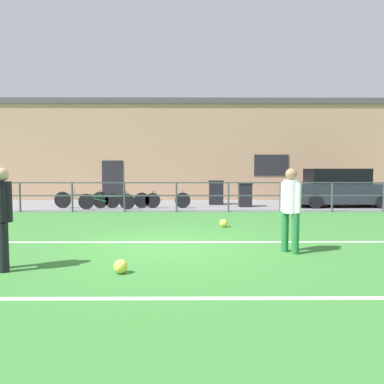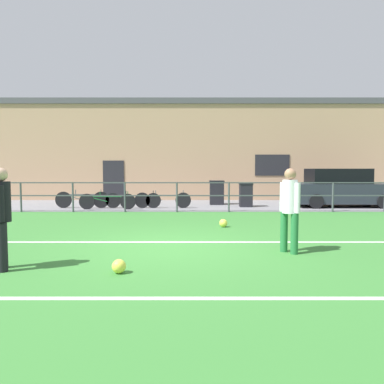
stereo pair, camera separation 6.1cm
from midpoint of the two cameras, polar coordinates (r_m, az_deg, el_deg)
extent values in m
cube|color=#387A33|center=(7.62, -4.22, -8.91)|extent=(60.00, 44.00, 0.04)
cube|color=white|center=(8.01, -4.00, -8.12)|extent=(36.00, 0.11, 0.00)
cube|color=white|center=(4.69, -7.07, -16.79)|extent=(36.00, 0.11, 0.00)
cube|color=slate|center=(16.01, -1.99, -2.14)|extent=(48.00, 5.00, 0.02)
cylinder|color=#474C51|center=(14.97, -25.98, -0.75)|extent=(0.07, 0.07, 1.15)
cylinder|color=#474C51|center=(14.20, -18.71, -0.79)|extent=(0.07, 0.07, 1.15)
cylinder|color=#474C51|center=(13.69, -10.75, -0.82)|extent=(0.07, 0.07, 1.15)
cylinder|color=#474C51|center=(13.47, -2.36, -0.84)|extent=(0.07, 0.07, 1.15)
cylinder|color=#474C51|center=(13.53, 6.13, -0.83)|extent=(0.07, 0.07, 1.15)
cylinder|color=#474C51|center=(13.89, 14.36, -0.81)|extent=(0.07, 0.07, 1.15)
cylinder|color=#474C51|center=(14.52, 22.03, -0.77)|extent=(0.07, 0.07, 1.15)
cube|color=#474C51|center=(13.43, -2.37, 1.52)|extent=(36.00, 0.04, 0.04)
cube|color=#474C51|center=(13.46, -2.36, -0.59)|extent=(36.00, 0.04, 0.04)
cube|color=tan|center=(19.64, -1.63, 6.28)|extent=(28.00, 2.40, 5.04)
cube|color=#232328|center=(18.86, -12.56, 1.83)|extent=(1.10, 0.04, 2.10)
cube|color=#232328|center=(18.88, 13.00, 4.29)|extent=(1.80, 0.04, 1.10)
cube|color=#4C4C51|center=(19.94, -1.65, 13.97)|extent=(28.00, 2.56, 0.30)
cylinder|color=black|center=(6.66, -28.18, -7.53)|extent=(0.14, 0.14, 0.79)
cylinder|color=black|center=(6.42, -28.23, -7.94)|extent=(0.14, 0.14, 0.79)
cylinder|color=black|center=(6.44, -28.40, -1.41)|extent=(0.29, 0.29, 0.65)
sphere|color=tan|center=(6.42, -28.52, 2.50)|extent=(0.22, 0.22, 0.22)
cylinder|color=black|center=(6.62, -28.36, -1.44)|extent=(0.10, 0.10, 0.59)
cylinder|color=black|center=(6.27, -28.44, -1.70)|extent=(0.10, 0.10, 0.59)
cylinder|color=#237038|center=(7.27, 14.96, -6.32)|extent=(0.14, 0.14, 0.79)
cylinder|color=#237038|center=(7.12, 16.55, -6.55)|extent=(0.14, 0.14, 0.79)
cylinder|color=white|center=(7.10, 15.85, -0.71)|extent=(0.29, 0.29, 0.65)
sphere|color=#A37556|center=(7.08, 15.92, 2.82)|extent=(0.22, 0.22, 0.22)
cylinder|color=white|center=(7.21, 14.72, -0.76)|extent=(0.10, 0.10, 0.58)
cylinder|color=white|center=(7.00, 17.01, -0.94)|extent=(0.10, 0.10, 0.58)
sphere|color=#E5E04C|center=(10.03, 5.28, -5.06)|extent=(0.23, 0.23, 0.23)
sphere|color=#E5E04C|center=(5.77, -11.52, -11.76)|extent=(0.22, 0.22, 0.22)
cube|color=#282D38|center=(16.62, 23.25, -0.16)|extent=(4.12, 1.69, 0.84)
cube|color=black|center=(16.51, 22.66, 2.41)|extent=(2.47, 1.42, 0.64)
cylinder|color=black|center=(15.38, 19.62, -1.44)|extent=(0.60, 0.18, 0.60)
cylinder|color=black|center=(16.53, 28.81, -1.33)|extent=(0.60, 0.18, 0.60)
cylinder|color=black|center=(16.91, 17.78, -0.95)|extent=(0.60, 0.18, 0.60)
cylinder|color=black|center=(17.96, 26.32, -0.89)|extent=(0.60, 0.18, 0.60)
cylinder|color=black|center=(14.80, -16.63, -1.50)|extent=(0.64, 0.04, 0.64)
cylinder|color=black|center=(14.41, -10.29, -1.54)|extent=(0.64, 0.04, 0.64)
cube|color=#1E6633|center=(14.57, -13.51, -0.71)|extent=(1.29, 0.04, 0.04)
cube|color=#1E6633|center=(14.68, -15.08, -1.11)|extent=(0.81, 0.03, 0.23)
cylinder|color=#1E6633|center=(14.63, -14.63, -0.31)|extent=(0.03, 0.03, 0.20)
cylinder|color=#1E6633|center=(14.39, -10.30, -0.44)|extent=(0.03, 0.03, 0.28)
cylinder|color=black|center=(15.62, -20.08, -1.21)|extent=(0.69, 0.04, 0.69)
cylinder|color=black|center=(15.15, -14.47, -1.25)|extent=(0.69, 0.04, 0.69)
cube|color=#4C5156|center=(15.35, -17.34, -0.40)|extent=(1.23, 0.04, 0.04)
cube|color=#4C5156|center=(15.48, -18.72, -0.81)|extent=(0.77, 0.03, 0.25)
cylinder|color=#4C5156|center=(15.42, -18.32, -0.02)|extent=(0.03, 0.03, 0.20)
cylinder|color=#4C5156|center=(15.13, -14.49, -0.14)|extent=(0.03, 0.03, 0.28)
cylinder|color=black|center=(14.81, -7.97, -1.34)|extent=(0.65, 0.04, 0.65)
cylinder|color=black|center=(14.67, -1.33, -1.36)|extent=(0.65, 0.04, 0.65)
cube|color=#4C5156|center=(14.70, -4.67, -0.53)|extent=(1.34, 0.04, 0.04)
cube|color=#4C5156|center=(14.75, -6.33, -0.94)|extent=(0.84, 0.03, 0.24)
cylinder|color=#4C5156|center=(14.72, -5.84, -0.14)|extent=(0.03, 0.03, 0.20)
cylinder|color=#4C5156|center=(14.65, -1.33, -0.26)|extent=(0.03, 0.03, 0.28)
cylinder|color=black|center=(15.03, -12.62, -1.36)|extent=(0.63, 0.04, 0.63)
cylinder|color=black|center=(14.76, -6.21, -1.38)|extent=(0.63, 0.04, 0.63)
cube|color=black|center=(14.85, -9.45, -0.58)|extent=(1.32, 0.04, 0.04)
cube|color=black|center=(14.94, -11.05, -0.97)|extent=(0.83, 0.03, 0.23)
cylinder|color=black|center=(14.90, -10.58, -0.19)|extent=(0.03, 0.03, 0.20)
cylinder|color=black|center=(14.73, -6.22, -0.31)|extent=(0.03, 0.03, 0.28)
cube|color=black|center=(15.34, 8.84, -0.58)|extent=(0.54, 0.45, 0.97)
cube|color=black|center=(15.31, 8.86, 1.38)|extent=(0.57, 0.48, 0.08)
cube|color=black|center=(16.18, 4.13, -0.22)|extent=(0.63, 0.53, 1.03)
cube|color=black|center=(16.15, 4.14, 1.74)|extent=(0.67, 0.57, 0.08)
camera|label=1|loc=(0.03, -89.84, 0.01)|focal=32.79mm
camera|label=2|loc=(0.03, 90.16, -0.01)|focal=32.79mm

